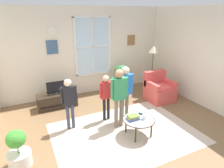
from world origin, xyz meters
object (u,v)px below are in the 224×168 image
armchair (159,90)px  remote_near_books (142,114)px  tv_stand (57,100)px  potted_plant_by_window (122,75)px  floor_lamp (153,54)px  cup (144,117)px  person_blue_shirt (125,88)px  television (56,87)px  person_red_shirt (106,93)px  potted_plant_corner (18,151)px  book_stack (133,117)px  coffee_table (139,120)px  person_black_shirt (69,99)px  person_green_shirt (119,92)px  remote_near_cup (136,118)px

armchair → remote_near_books: 1.84m
tv_stand → remote_near_books: bearing=-53.7°
potted_plant_by_window → floor_lamp: bearing=-26.6°
cup → remote_near_books: size_ratio=0.74×
cup → person_blue_shirt: (-0.06, 0.77, 0.42)m
remote_near_books → person_blue_shirt: (-0.11, 0.57, 0.46)m
television → person_red_shirt: bearing=-52.2°
potted_plant_corner → book_stack: bearing=-2.0°
coffee_table → person_black_shirt: person_black_shirt is taller
person_blue_shirt → potted_plant_by_window: (0.84, 1.71, -0.28)m
person_green_shirt → remote_near_cup: bearing=-68.4°
television → remote_near_cup: size_ratio=3.56×
person_blue_shirt → person_red_shirt: bearing=153.5°
remote_near_cup → potted_plant_by_window: size_ratio=0.15×
book_stack → remote_near_books: book_stack is taller
book_stack → potted_plant_by_window: potted_plant_by_window is taller
armchair → remote_near_books: bearing=-140.9°
coffee_table → remote_near_books: remote_near_books is taller
tv_stand → cup: (1.45, -2.24, 0.25)m
floor_lamp → potted_plant_by_window: bearing=153.4°
armchair → person_red_shirt: (-1.95, -0.38, 0.41)m
tv_stand → potted_plant_by_window: bearing=6.0°
remote_near_books → potted_plant_corner: 2.55m
television → person_green_shirt: bearing=-56.7°
television → remote_near_cup: bearing=-59.0°
person_green_shirt → potted_plant_by_window: 2.25m
remote_near_books → armchair: bearing=39.1°
cup → person_red_shirt: (-0.46, 0.97, 0.28)m
cup → person_black_shirt: bearing=145.0°
cup → person_black_shirt: person_black_shirt is taller
television → remote_near_cup: (1.29, -2.15, -0.18)m
book_stack → person_black_shirt: person_black_shirt is taller
person_red_shirt → armchair: bearing=11.1°
person_black_shirt → person_blue_shirt: person_blue_shirt is taller
remote_near_books → floor_lamp: floor_lamp is taller
potted_plant_corner → tv_stand: bearing=63.1°
armchair → person_green_shirt: (-1.82, -0.80, 0.56)m
remote_near_cup → person_red_shirt: person_red_shirt is taller
television → remote_near_books: bearing=-53.6°
person_green_shirt → potted_plant_corner: (-2.15, -0.37, -0.57)m
coffee_table → person_blue_shirt: 0.87m
book_stack → person_red_shirt: size_ratio=0.22×
tv_stand → potted_plant_corner: (-1.04, -2.06, 0.12)m
person_green_shirt → floor_lamp: size_ratio=0.90×
armchair → person_blue_shirt: (-1.54, -0.58, 0.55)m
armchair → person_red_shirt: 2.03m
television → person_blue_shirt: bearing=-46.6°
tv_stand → person_red_shirt: person_red_shirt is taller
television → person_green_shirt: size_ratio=0.35×
remote_near_books → potted_plant_corner: potted_plant_corner is taller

